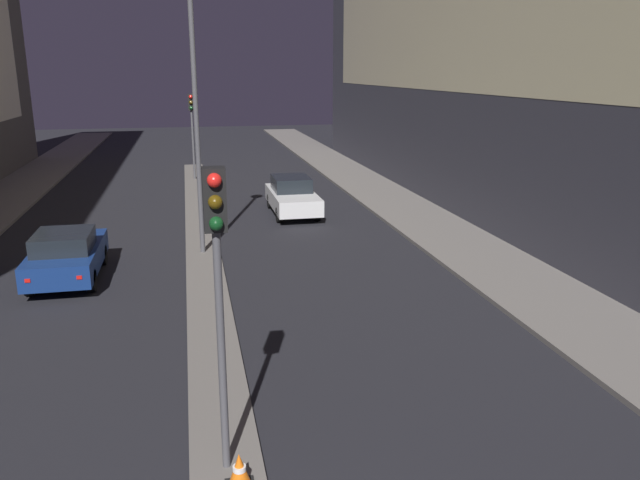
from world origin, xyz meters
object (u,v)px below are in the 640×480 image
Objects in this scene: traffic_light_mid at (192,117)px; car_right_lane at (292,196)px; car_left_lane at (67,255)px; street_lamp at (192,48)px; traffic_light_near at (217,256)px; traffic_cone_far at (239,471)px.

car_right_lane is at bearing -67.05° from traffic_light_mid.
traffic_light_mid reaches higher than car_right_lane.
street_lamp is at bearing 24.28° from car_left_lane.
traffic_light_near is 3.21m from traffic_cone_far.
traffic_light_near is at bearing 106.21° from traffic_cone_far.
car_right_lane is (8.02, 7.32, 0.02)m from car_left_lane.
car_right_lane is (4.01, -9.48, -2.75)m from traffic_light_mid.
car_left_lane is at bearing -137.61° from car_right_lane.
car_right_lane is (3.85, 18.21, 0.41)m from traffic_cone_far.
traffic_light_near is 27.14m from traffic_light_mid.
traffic_light_near is 1.11× the size of car_left_lane.
traffic_light_mid is 27.87m from traffic_cone_far.
traffic_light_near is 12.56m from street_lamp.
street_lamp reaches higher than traffic_cone_far.
traffic_light_mid reaches higher than traffic_cone_far.
traffic_light_near is at bearing -68.79° from car_left_lane.
traffic_light_mid is 1.04× the size of car_right_lane.
car_right_lane is at bearing 77.20° from traffic_light_near.
car_left_lane is at bearing -103.43° from traffic_light_mid.
street_lamp is 9.05m from car_right_lane.
traffic_cone_far is 11.66m from car_left_lane.
traffic_light_near is 1.00× the size of traffic_light_mid.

